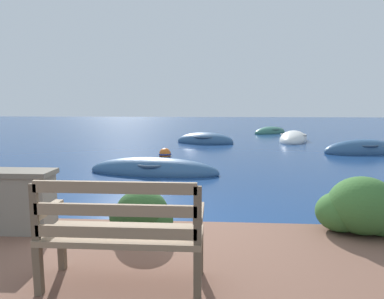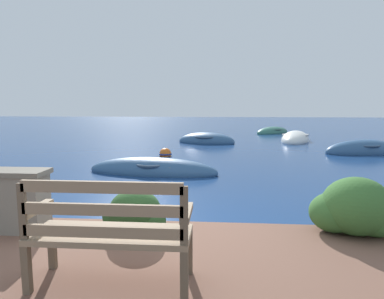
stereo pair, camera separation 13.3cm
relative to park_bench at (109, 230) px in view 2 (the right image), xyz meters
The scene contains 10 objects.
ground_plane 1.76m from the park_bench, 85.92° to the left, with size 80.00×80.00×0.00m.
park_bench is the anchor object (origin of this frame).
hedge_clump_left 1.21m from the park_bench, 94.48° to the left, with size 0.76×0.55×0.52m.
hedge_clump_centre 2.80m from the park_bench, 28.70° to the left, with size 0.99×0.71×0.67m.
rowboat_nearest 5.74m from the park_bench, 97.53° to the left, with size 3.37×1.28×0.69m.
rowboat_mid 11.32m from the park_bench, 58.26° to the left, with size 3.02×1.57×0.83m.
rowboat_far 12.37m from the park_bench, 88.39° to the left, with size 2.71×1.73×0.81m.
rowboat_outer 14.12m from the park_bench, 71.81° to the left, with size 2.10×3.30×0.83m.
rowboat_distant 18.04m from the park_bench, 77.16° to the left, with size 2.49×2.43×0.67m.
mooring_buoy 8.52m from the park_bench, 95.89° to the left, with size 0.44×0.44×0.40m.
Camera 2 is at (0.76, -4.21, 1.72)m, focal length 32.00 mm.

